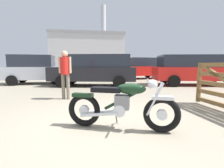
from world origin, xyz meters
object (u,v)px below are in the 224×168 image
vintage_motorcycle (122,105)px  white_estate_far (36,69)px  bystander (65,70)px  silver_sedan_mid (95,69)px  pale_sedan_back (193,69)px  blue_hatchback_right (141,68)px

vintage_motorcycle → white_estate_far: (-4.18, 7.54, 0.47)m
bystander → silver_sedan_mid: (1.01, 3.42, -0.08)m
bystander → white_estate_far: (-2.68, 4.81, -0.10)m
pale_sedan_back → white_estate_far: size_ratio=1.22×
vintage_motorcycle → silver_sedan_mid: size_ratio=0.41×
vintage_motorcycle → bystander: bystander is taller
silver_sedan_mid → pale_sedan_back: bearing=-173.6°
blue_hatchback_right → pale_sedan_back: bearing=101.3°
white_estate_far → vintage_motorcycle: bearing=-66.2°
white_estate_far → blue_hatchback_right: size_ratio=0.98×
vintage_motorcycle → white_estate_far: bearing=136.9°
vintage_motorcycle → white_estate_far: 8.63m
pale_sedan_back → blue_hatchback_right: blue_hatchback_right is taller
vintage_motorcycle → bystander: (-1.51, 2.73, 0.57)m
vintage_motorcycle → pale_sedan_back: 7.85m
white_estate_far → silver_sedan_mid: 3.94m
white_estate_far → blue_hatchback_right: (7.61, 2.76, 0.00)m
bystander → blue_hatchback_right: (4.93, 7.57, -0.10)m
vintage_motorcycle → white_estate_far: size_ratio=0.50×
bystander → vintage_motorcycle: bearing=45.4°
vintage_motorcycle → bystander: bearing=136.7°
bystander → blue_hatchback_right: 9.03m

